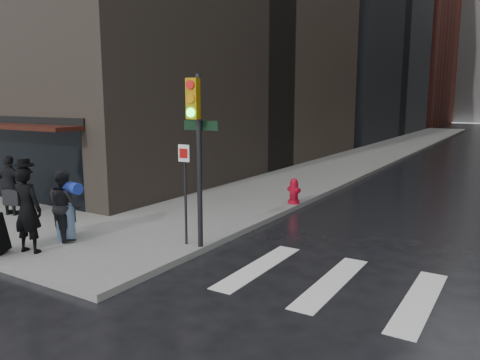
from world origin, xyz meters
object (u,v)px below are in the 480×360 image
object	(u,v)px
man_jeans	(65,205)
fire_hydrant	(294,192)
man_greycoat	(10,185)
man_overcoat	(20,213)
traffic_light	(195,138)

from	to	relation	value
man_jeans	fire_hydrant	bearing A→B (deg)	-96.53
man_jeans	man_greycoat	bearing A→B (deg)	5.38
man_overcoat	traffic_light	world-z (taller)	traffic_light
man_overcoat	man_greycoat	world-z (taller)	man_overcoat
man_overcoat	traffic_light	distance (m)	4.13
man_overcoat	man_jeans	xyz separation A→B (m)	(-0.02, 1.18, -0.05)
fire_hydrant	man_jeans	bearing A→B (deg)	-114.77
man_overcoat	fire_hydrant	xyz separation A→B (m)	(2.95, 7.61, -0.52)
man_greycoat	fire_hydrant	bearing A→B (deg)	-152.28
traffic_light	fire_hydrant	world-z (taller)	traffic_light
man_overcoat	man_jeans	bearing A→B (deg)	-103.05
man_jeans	fire_hydrant	world-z (taller)	man_jeans
man_greycoat	traffic_light	bearing A→B (deg)	169.27
fire_hydrant	man_greycoat	bearing A→B (deg)	-138.21
man_overcoat	fire_hydrant	bearing A→B (deg)	-125.29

